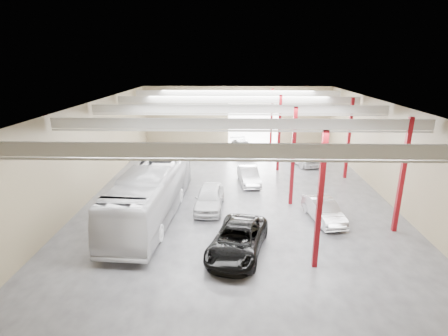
{
  "coord_description": "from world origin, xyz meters",
  "views": [
    {
      "loc": [
        -0.33,
        -25.53,
        10.06
      ],
      "look_at": [
        -1.06,
        -0.5,
        2.2
      ],
      "focal_mm": 28.0,
      "sensor_mm": 36.0,
      "label": 1
    }
  ],
  "objects_px": {
    "coach_bus": "(152,192)",
    "car_right_near": "(323,210)",
    "black_sedan": "(238,240)",
    "car_row_a": "(209,198)",
    "car_row_c": "(243,147)",
    "car_right_far": "(302,155)",
    "car_row_b": "(249,176)"
  },
  "relations": [
    {
      "from": "coach_bus",
      "to": "car_right_near",
      "type": "distance_m",
      "value": 11.21
    },
    {
      "from": "black_sedan",
      "to": "car_right_near",
      "type": "relative_size",
      "value": 1.32
    },
    {
      "from": "coach_bus",
      "to": "car_row_a",
      "type": "distance_m",
      "value": 4.02
    },
    {
      "from": "car_row_c",
      "to": "car_right_far",
      "type": "xyz_separation_m",
      "value": [
        5.83,
        -3.73,
        0.14
      ]
    },
    {
      "from": "black_sedan",
      "to": "car_row_c",
      "type": "distance_m",
      "value": 20.84
    },
    {
      "from": "black_sedan",
      "to": "car_right_near",
      "type": "xyz_separation_m",
      "value": [
        5.57,
        4.17,
        -0.08
      ]
    },
    {
      "from": "black_sedan",
      "to": "car_row_b",
      "type": "bearing_deg",
      "value": 98.23
    },
    {
      "from": "black_sedan",
      "to": "car_row_a",
      "type": "distance_m",
      "value": 6.14
    },
    {
      "from": "coach_bus",
      "to": "car_row_a",
      "type": "bearing_deg",
      "value": 23.85
    },
    {
      "from": "car_row_b",
      "to": "car_right_far",
      "type": "bearing_deg",
      "value": 40.07
    },
    {
      "from": "car_right_near",
      "to": "car_right_far",
      "type": "xyz_separation_m",
      "value": [
        0.97,
        12.93,
        0.15
      ]
    },
    {
      "from": "black_sedan",
      "to": "car_row_b",
      "type": "height_order",
      "value": "black_sedan"
    },
    {
      "from": "coach_bus",
      "to": "black_sedan",
      "type": "height_order",
      "value": "coach_bus"
    },
    {
      "from": "car_row_b",
      "to": "car_right_far",
      "type": "distance_m",
      "value": 8.22
    },
    {
      "from": "coach_bus",
      "to": "car_right_far",
      "type": "distance_m",
      "value": 17.55
    },
    {
      "from": "black_sedan",
      "to": "car_row_a",
      "type": "xyz_separation_m",
      "value": [
        -1.93,
        5.83,
        0.02
      ]
    },
    {
      "from": "coach_bus",
      "to": "car_right_far",
      "type": "bearing_deg",
      "value": 49.34
    },
    {
      "from": "black_sedan",
      "to": "car_right_far",
      "type": "xyz_separation_m",
      "value": [
        6.55,
        17.1,
        0.07
      ]
    },
    {
      "from": "black_sedan",
      "to": "car_row_b",
      "type": "distance_m",
      "value": 11.08
    },
    {
      "from": "black_sedan",
      "to": "car_right_far",
      "type": "height_order",
      "value": "car_right_far"
    },
    {
      "from": "car_row_a",
      "to": "car_right_near",
      "type": "xyz_separation_m",
      "value": [
        7.5,
        -1.66,
        -0.09
      ]
    },
    {
      "from": "car_right_far",
      "to": "coach_bus",
      "type": "bearing_deg",
      "value": -152.47
    },
    {
      "from": "car_row_c",
      "to": "car_right_far",
      "type": "relative_size",
      "value": 0.99
    },
    {
      "from": "coach_bus",
      "to": "car_row_a",
      "type": "relative_size",
      "value": 2.67
    },
    {
      "from": "coach_bus",
      "to": "car_right_far",
      "type": "xyz_separation_m",
      "value": [
        12.13,
        12.65,
        -0.88
      ]
    },
    {
      "from": "car_right_near",
      "to": "car_row_c",
      "type": "bearing_deg",
      "value": 95.94
    },
    {
      "from": "car_row_c",
      "to": "coach_bus",
      "type": "bearing_deg",
      "value": -124.05
    },
    {
      "from": "car_row_b",
      "to": "car_right_far",
      "type": "height_order",
      "value": "car_right_far"
    },
    {
      "from": "coach_bus",
      "to": "car_row_b",
      "type": "relative_size",
      "value": 2.97
    },
    {
      "from": "coach_bus",
      "to": "car_row_b",
      "type": "bearing_deg",
      "value": 48.08
    },
    {
      "from": "car_row_b",
      "to": "car_row_c",
      "type": "height_order",
      "value": "car_row_c"
    },
    {
      "from": "car_row_b",
      "to": "car_row_c",
      "type": "relative_size",
      "value": 0.85
    }
  ]
}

